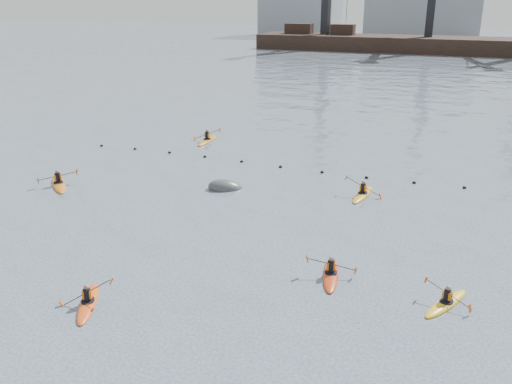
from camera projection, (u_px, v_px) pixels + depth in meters
ground at (110, 370)px, 17.24m from camera, size 400.00×400.00×0.00m
float_line at (302, 169)px, 37.10m from camera, size 33.24×0.73×0.24m
barge_pier at (426, 43)px, 112.80m from camera, size 72.00×19.30×29.50m
skyline at (453, 3)px, 144.65m from camera, size 141.00×28.00×22.00m
kayaker_0 at (88, 302)px, 20.86m from camera, size 1.97×3.00×1.26m
kayaker_1 at (446, 303)px, 20.84m from camera, size 1.85×2.90×1.00m
kayaker_2 at (59, 184)px, 33.92m from camera, size 3.14×3.05×1.17m
kayaker_3 at (363, 194)px, 32.21m from camera, size 2.31×3.38×1.28m
kayaker_4 at (331, 274)px, 22.99m from camera, size 2.13×3.26×1.04m
kayaker_5 at (207, 140)px, 44.17m from camera, size 2.47×3.58×1.37m
mooring_buoy at (226, 189)px, 33.41m from camera, size 2.75×2.34×1.56m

